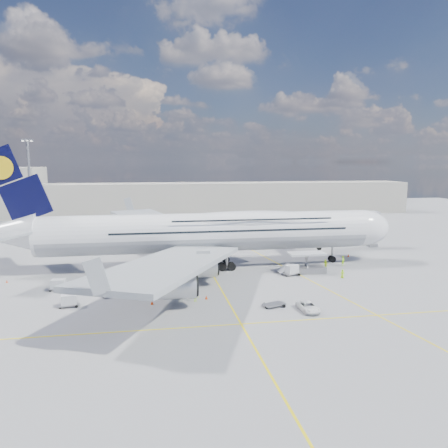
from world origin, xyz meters
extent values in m
plane|color=gray|center=(0.00, 0.00, 0.00)|extent=(300.00, 300.00, 0.00)
cube|color=yellow|center=(0.00, 0.00, 0.01)|extent=(0.25, 220.00, 0.01)
cube|color=yellow|center=(0.00, -20.00, 0.01)|extent=(120.00, 0.25, 0.01)
cube|color=yellow|center=(14.00, 10.00, 0.01)|extent=(14.16, 99.06, 0.01)
cylinder|color=white|center=(0.00, 10.00, 6.80)|extent=(62.00, 7.20, 7.20)
cylinder|color=#9EA0A5|center=(0.00, 10.00, 6.65)|extent=(60.76, 7.13, 7.13)
ellipsoid|color=white|center=(8.00, 10.00, 8.78)|extent=(36.00, 6.84, 3.76)
ellipsoid|color=white|center=(31.00, 10.00, 6.80)|extent=(11.52, 7.20, 7.20)
ellipsoid|color=black|center=(34.24, 10.00, 7.40)|extent=(3.84, 4.16, 1.44)
cone|color=white|center=(-35.50, 10.00, 7.60)|extent=(10.00, 6.84, 6.84)
cube|color=black|center=(-33.50, 10.00, 16.40)|extent=(11.02, 0.46, 14.61)
cylinder|color=yellow|center=(-35.60, 10.00, 18.90)|extent=(4.00, 0.60, 4.00)
cube|color=#999EA3|center=(-8.00, 30.00, 5.60)|extent=(25.49, 39.15, 3.35)
cube|color=#999EA3|center=(-8.00, -10.00, 5.60)|extent=(25.49, 39.15, 3.35)
cylinder|color=#B7BABF|center=(-3.00, 22.50, 3.20)|extent=(5.20, 3.50, 3.50)
cylinder|color=#B7BABF|center=(-7.50, 33.00, 3.20)|extent=(5.20, 3.50, 3.50)
cylinder|color=#B7BABF|center=(-3.00, -2.50, 3.20)|extent=(5.20, 3.50, 3.50)
cylinder|color=#B7BABF|center=(-7.50, -13.00, 3.20)|extent=(5.20, 3.50, 3.50)
cylinder|color=gray|center=(25.00, 10.00, 2.20)|extent=(0.44, 0.44, 3.80)
cylinder|color=black|center=(25.00, 10.00, 0.65)|extent=(1.30, 0.90, 1.30)
cylinder|color=gray|center=(0.00, 10.00, 2.20)|extent=(0.56, 0.56, 3.80)
cylinder|color=black|center=(0.00, 13.20, 0.75)|extent=(1.50, 0.90, 1.50)
cube|color=#B7B7BC|center=(25.00, 18.60, 7.10)|extent=(3.00, 10.00, 2.60)
cube|color=#B7B7BC|center=(33.00, 23.60, 7.10)|extent=(18.00, 3.00, 2.60)
cylinder|color=gray|center=(27.00, 21.60, 3.55)|extent=(0.80, 0.80, 7.10)
cylinder|color=black|center=(27.00, 21.60, 0.45)|extent=(0.90, 0.80, 0.90)
cylinder|color=gray|center=(41.00, 23.60, 3.55)|extent=(1.00, 1.00, 7.10)
cube|color=gray|center=(41.00, 23.60, 0.40)|extent=(2.00, 2.00, 0.80)
cylinder|color=#B7B7BC|center=(25.00, 14.80, 7.10)|extent=(3.60, 3.60, 2.80)
cube|color=silver|center=(17.00, 2.90, 3.50)|extent=(6.50, 3.20, 0.35)
cube|color=gray|center=(17.00, 2.90, 0.55)|extent=(6.50, 3.20, 1.10)
cube|color=gray|center=(17.00, 2.90, 2.05)|extent=(0.22, 1.99, 3.00)
cylinder|color=black|center=(14.40, 1.70, 0.35)|extent=(0.70, 0.30, 0.70)
cube|color=silver|center=(12.80, 2.90, 1.00)|extent=(2.16, 2.60, 1.60)
cylinder|color=gray|center=(-40.00, 45.00, 12.50)|extent=(0.70, 0.70, 25.00)
cube|color=gray|center=(-40.00, 45.00, 25.20)|extent=(3.00, 0.40, 0.60)
cube|color=#B2AD9E|center=(0.00, 95.00, 6.00)|extent=(180.00, 16.00, 12.00)
cube|color=#193814|center=(40.00, 140.00, 4.00)|extent=(160.00, 6.00, 8.00)
cube|color=gray|center=(-22.13, -9.62, 0.32)|extent=(2.92, 1.86, 0.16)
cylinder|color=black|center=(-23.22, -10.16, 0.20)|extent=(0.40, 0.16, 0.40)
cylinder|color=black|center=(-21.04, -9.07, 0.20)|extent=(0.40, 0.16, 0.40)
cube|color=silver|center=(-22.13, -9.62, 1.04)|extent=(2.19, 1.66, 1.36)
cube|color=gray|center=(-14.18, -1.85, 0.35)|extent=(3.31, 2.29, 0.18)
cylinder|color=black|center=(-15.38, -2.45, 0.22)|extent=(0.44, 0.18, 0.44)
cylinder|color=black|center=(-12.97, -1.24, 0.22)|extent=(0.44, 0.18, 0.44)
cube|color=silver|center=(-14.18, -1.85, 1.15)|extent=(2.51, 1.99, 1.51)
cube|color=gray|center=(-16.74, -5.74, 0.32)|extent=(3.05, 2.21, 0.16)
cylinder|color=black|center=(-17.83, -6.28, 0.20)|extent=(0.40, 0.16, 0.40)
cylinder|color=black|center=(-15.65, -5.19, 0.20)|extent=(0.40, 0.16, 0.40)
cube|color=gray|center=(-25.14, -1.12, 0.33)|extent=(2.86, 1.64, 0.17)
cylinder|color=black|center=(-26.25, -1.68, 0.20)|extent=(0.41, 0.17, 0.41)
cylinder|color=black|center=(-24.02, -0.56, 0.20)|extent=(0.41, 0.17, 0.41)
cube|color=silver|center=(-25.14, -1.12, 1.07)|extent=(2.12, 1.50, 1.39)
cube|color=gray|center=(5.87, -14.40, 0.36)|extent=(3.44, 2.58, 0.18)
cylinder|color=black|center=(4.64, -15.02, 0.23)|extent=(0.45, 0.18, 0.45)
cylinder|color=black|center=(7.10, -13.79, 0.23)|extent=(0.45, 0.18, 0.45)
cube|color=gray|center=(13.74, 1.44, 0.34)|extent=(3.30, 2.60, 0.18)
cylinder|color=black|center=(12.58, 0.86, 0.21)|extent=(0.43, 0.18, 0.43)
cylinder|color=black|center=(14.91, 2.03, 0.21)|extent=(0.43, 0.18, 0.43)
cube|color=silver|center=(13.74, 1.44, 1.12)|extent=(2.55, 2.20, 1.46)
cube|color=silver|center=(-9.57, -5.00, 0.64)|extent=(2.71, 1.59, 1.19)
cube|color=black|center=(-9.57, -5.00, 1.37)|extent=(1.08, 1.23, 0.46)
cylinder|color=black|center=(-10.48, -5.50, 0.29)|extent=(0.58, 0.23, 0.58)
cylinder|color=black|center=(-8.66, -4.50, 0.29)|extent=(0.58, 0.23, 0.58)
cube|color=gray|center=(-8.86, 31.10, 1.04)|extent=(6.84, 2.72, 2.08)
cube|color=silver|center=(-9.59, 31.10, 3.02)|extent=(5.08, 2.77, 2.29)
cube|color=silver|center=(-6.26, 31.10, 1.98)|extent=(1.95, 2.45, 1.66)
cube|color=black|center=(-5.53, 31.10, 2.18)|extent=(0.23, 2.08, 0.94)
cylinder|color=black|center=(-6.57, 29.90, 0.57)|extent=(1.14, 0.36, 1.14)
cylinder|color=black|center=(-11.14, 32.29, 0.57)|extent=(1.14, 0.36, 1.14)
cube|color=#E9410C|center=(-9.59, 31.10, 2.29)|extent=(5.13, 2.82, 0.52)
cube|color=gray|center=(-21.06, 39.46, 1.00)|extent=(6.88, 3.95, 2.00)
cube|color=silver|center=(-21.76, 39.46, 2.89)|extent=(5.26, 3.62, 2.19)
cube|color=silver|center=(-18.57, 39.46, 1.90)|extent=(2.31, 2.67, 1.60)
cube|color=black|center=(-17.87, 39.46, 2.09)|extent=(0.65, 1.97, 0.90)
cylinder|color=black|center=(-18.87, 38.32, 0.55)|extent=(1.10, 0.35, 1.10)
cylinder|color=black|center=(-23.26, 40.61, 0.55)|extent=(1.10, 0.35, 1.10)
imported|color=white|center=(9.84, -16.98, 0.62)|extent=(2.29, 4.57, 1.24)
imported|color=#AEFD1A|center=(25.87, 6.71, 0.96)|extent=(0.83, 0.76, 1.91)
imported|color=#D3F81A|center=(21.59, 5.10, 0.86)|extent=(0.98, 1.05, 1.73)
imported|color=#BDF319|center=(-10.93, -0.64, 0.81)|extent=(0.62, 1.02, 1.62)
imported|color=#B4FD1A|center=(21.74, -1.89, 0.77)|extent=(0.89, 0.85, 1.54)
imported|color=#A3E718|center=(-4.65, -10.26, 0.81)|extent=(1.17, 0.86, 1.63)
cone|color=#E9410C|center=(30.49, 14.03, 0.30)|extent=(0.47, 0.47, 0.59)
cube|color=#E9410C|center=(30.49, 14.03, 0.02)|extent=(0.40, 0.40, 0.03)
cone|color=#E9410C|center=(-1.67, 18.21, 0.32)|extent=(0.50, 0.50, 0.63)
cube|color=#E9410C|center=(-1.67, 18.21, 0.02)|extent=(0.43, 0.43, 0.03)
cone|color=#E9410C|center=(-19.95, 39.08, 0.29)|extent=(0.46, 0.46, 0.59)
cube|color=#E9410C|center=(-19.95, 39.08, 0.02)|extent=(0.40, 0.40, 0.03)
cone|color=#E9410C|center=(-2.95, -9.44, 0.27)|extent=(0.42, 0.42, 0.54)
cube|color=#E9410C|center=(-2.95, -9.44, 0.01)|extent=(0.36, 0.36, 0.03)
cone|color=#E9410C|center=(-10.79, -10.51, 0.28)|extent=(0.45, 0.45, 0.57)
cube|color=#E9410C|center=(-10.79, -10.51, 0.02)|extent=(0.39, 0.39, 0.03)
cone|color=#E9410C|center=(-34.49, 4.96, 0.24)|extent=(0.38, 0.38, 0.48)
cube|color=#E9410C|center=(-34.49, 4.96, 0.01)|extent=(0.32, 0.32, 0.03)
camera|label=1|loc=(-10.91, -70.57, 19.87)|focal=35.00mm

